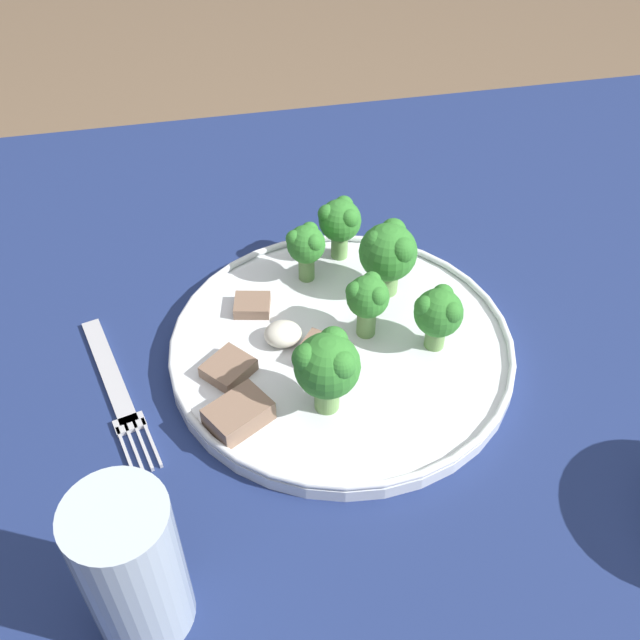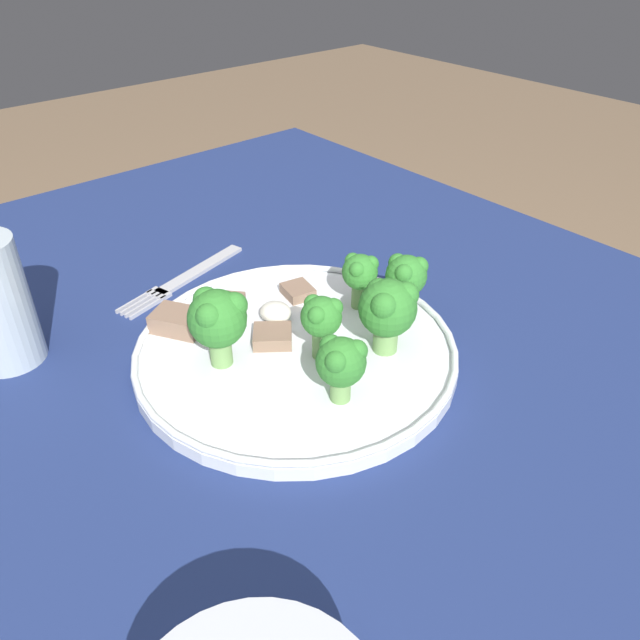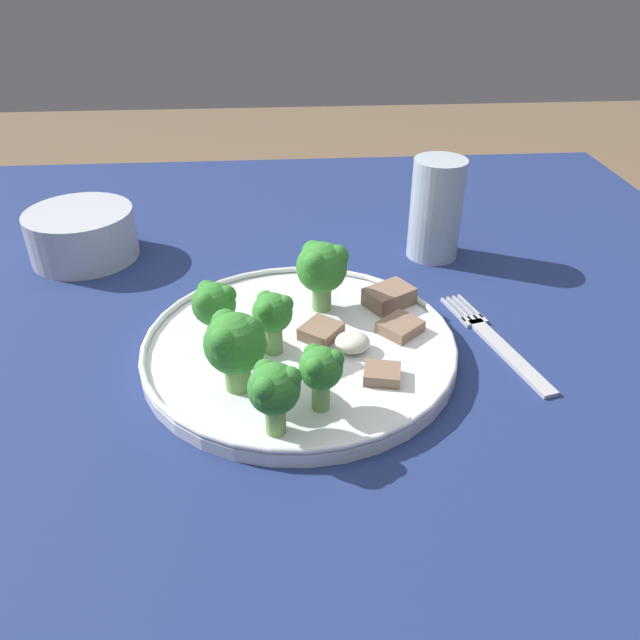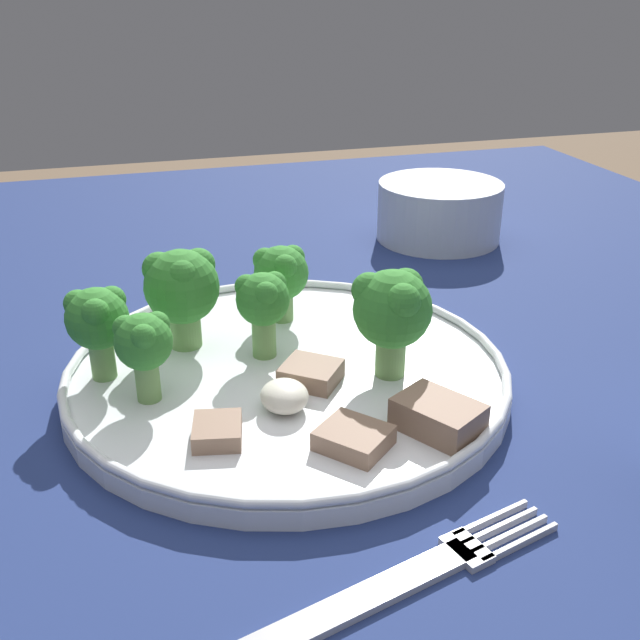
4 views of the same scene
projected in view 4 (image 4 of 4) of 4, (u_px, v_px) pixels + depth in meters
table at (366, 461)px, 0.60m from camera, size 1.14×0.99×0.77m
dinner_plate at (287, 373)px, 0.49m from camera, size 0.29×0.29×0.02m
fork at (400, 582)px, 0.33m from camera, size 0.06×0.17×0.00m
cream_bowl at (439, 212)px, 0.76m from camera, size 0.12×0.12×0.06m
broccoli_floret_near_rim_left at (281, 273)px, 0.55m from camera, size 0.04×0.04×0.06m
broccoli_floret_center_left at (144, 343)px, 0.44m from camera, size 0.04×0.03×0.06m
broccoli_floret_back_left at (393, 308)px, 0.47m from camera, size 0.05×0.05×0.07m
broccoli_floret_front_left at (263, 301)px, 0.49m from camera, size 0.04×0.04×0.06m
broccoli_floret_center_back at (182, 286)px, 0.50m from camera, size 0.05×0.05×0.07m
broccoli_floret_mid_cluster at (97, 319)px, 0.46m from camera, size 0.04×0.04×0.06m
meat_slice_front_slice at (217, 431)px, 0.42m from camera, size 0.04×0.03×0.01m
meat_slice_middle_slice at (311, 373)px, 0.47m from camera, size 0.05×0.05×0.01m
meat_slice_rear_slice at (354, 438)px, 0.41m from camera, size 0.05×0.05×0.01m
meat_slice_edge_slice at (438, 416)px, 0.42m from camera, size 0.06×0.05×0.02m
sauce_dollop at (284, 396)px, 0.44m from camera, size 0.03×0.03×0.02m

